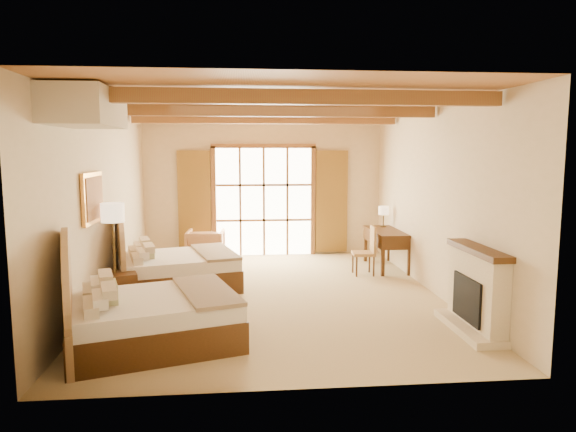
{
  "coord_description": "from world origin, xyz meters",
  "views": [
    {
      "loc": [
        -0.56,
        -8.47,
        2.43
      ],
      "look_at": [
        0.26,
        0.2,
        1.33
      ],
      "focal_mm": 32.0,
      "sensor_mm": 36.0,
      "label": 1
    }
  ],
  "objects": [
    {
      "name": "fireplace",
      "position": [
        2.6,
        -2.0,
        0.51
      ],
      "size": [
        0.46,
        1.4,
        1.16
      ],
      "color": "beige",
      "rests_on": "ground"
    },
    {
      "name": "nightstand",
      "position": [
        -2.42,
        -0.48,
        0.28
      ],
      "size": [
        0.58,
        0.58,
        0.56
      ],
      "primitive_type": "cube",
      "rotation": [
        0.0,
        0.0,
        0.31
      ],
      "color": "#492812",
      "rests_on": "floor"
    },
    {
      "name": "canopy_valance",
      "position": [
        -2.4,
        -2.0,
        2.95
      ],
      "size": [
        0.7,
        1.4,
        0.45
      ],
      "primitive_type": "cube",
      "color": "beige",
      "rests_on": "ceiling"
    },
    {
      "name": "ceiling",
      "position": [
        0.0,
        0.0,
        3.2
      ],
      "size": [
        7.0,
        7.0,
        0.0
      ],
      "primitive_type": "plane",
      "rotation": [
        3.14,
        0.0,
        0.0
      ],
      "color": "#B1773D",
      "rests_on": "ground"
    },
    {
      "name": "wall_right",
      "position": [
        2.75,
        0.0,
        1.6
      ],
      "size": [
        0.0,
        7.0,
        7.0
      ],
      "primitive_type": "plane",
      "rotation": [
        1.57,
        0.0,
        -1.57
      ],
      "color": "beige",
      "rests_on": "ground"
    },
    {
      "name": "desk",
      "position": [
        2.47,
        1.82,
        0.43
      ],
      "size": [
        0.65,
        1.49,
        0.8
      ],
      "rotation": [
        0.0,
        0.0,
        0.01
      ],
      "color": "#492812",
      "rests_on": "floor"
    },
    {
      "name": "bed_far",
      "position": [
        -1.83,
        0.59,
        0.4
      ],
      "size": [
        2.39,
        2.0,
        1.33
      ],
      "rotation": [
        0.0,
        0.0,
        0.27
      ],
      "color": "#492812",
      "rests_on": "floor"
    },
    {
      "name": "french_doors",
      "position": [
        0.0,
        3.44,
        1.25
      ],
      "size": [
        3.95,
        0.08,
        2.6
      ],
      "color": "white",
      "rests_on": "ground"
    },
    {
      "name": "ottoman",
      "position": [
        -1.0,
        2.16,
        0.18
      ],
      "size": [
        0.62,
        0.62,
        0.35
      ],
      "primitive_type": "cube",
      "rotation": [
        0.0,
        0.0,
        0.34
      ],
      "color": "#AD7656",
      "rests_on": "floor"
    },
    {
      "name": "floor",
      "position": [
        0.0,
        0.0,
        0.0
      ],
      "size": [
        7.0,
        7.0,
        0.0
      ],
      "primitive_type": "plane",
      "color": "#C7B385",
      "rests_on": "ground"
    },
    {
      "name": "painting",
      "position": [
        -2.7,
        -0.75,
        1.75
      ],
      "size": [
        0.06,
        0.95,
        0.75
      ],
      "color": "gold",
      "rests_on": "wall_left"
    },
    {
      "name": "wall_left",
      "position": [
        -2.75,
        0.0,
        1.6
      ],
      "size": [
        0.0,
        7.0,
        7.0
      ],
      "primitive_type": "plane",
      "rotation": [
        1.57,
        0.0,
        1.57
      ],
      "color": "beige",
      "rests_on": "ground"
    },
    {
      "name": "wall_back",
      "position": [
        0.0,
        3.5,
        1.6
      ],
      "size": [
        5.5,
        0.0,
        5.5
      ],
      "primitive_type": "plane",
      "rotation": [
        1.57,
        0.0,
        0.0
      ],
      "color": "beige",
      "rests_on": "ground"
    },
    {
      "name": "desk_lamp",
      "position": [
        2.54,
        2.31,
        1.14
      ],
      "size": [
        0.22,
        0.22,
        0.45
      ],
      "color": "#3D3018",
      "rests_on": "desk"
    },
    {
      "name": "bed_near",
      "position": [
        -1.82,
        -2.1,
        0.41
      ],
      "size": [
        2.47,
        2.07,
        1.35
      ],
      "rotation": [
        0.0,
        0.0,
        0.3
      ],
      "color": "#492812",
      "rests_on": "floor"
    },
    {
      "name": "armchair",
      "position": [
        -1.32,
        2.69,
        0.37
      ],
      "size": [
        0.83,
        0.85,
        0.74
      ],
      "primitive_type": "imported",
      "rotation": [
        0.0,
        0.0,
        -3.2
      ],
      "color": "#B67D50",
      "rests_on": "floor"
    },
    {
      "name": "floor_lamp",
      "position": [
        -2.5,
        -0.48,
        1.4
      ],
      "size": [
        0.35,
        0.35,
        1.65
      ],
      "color": "#3D3018",
      "rests_on": "floor"
    },
    {
      "name": "desk_chair",
      "position": [
        1.88,
        1.29,
        0.3
      ],
      "size": [
        0.45,
        0.45,
        0.97
      ],
      "rotation": [
        0.0,
        0.0,
        -0.07
      ],
      "color": "#986743",
      "rests_on": "floor"
    },
    {
      "name": "ceiling_beams",
      "position": [
        0.0,
        0.0,
        3.08
      ],
      "size": [
        5.39,
        4.6,
        0.18
      ],
      "primitive_type": null,
      "color": "brown",
      "rests_on": "ceiling"
    }
  ]
}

